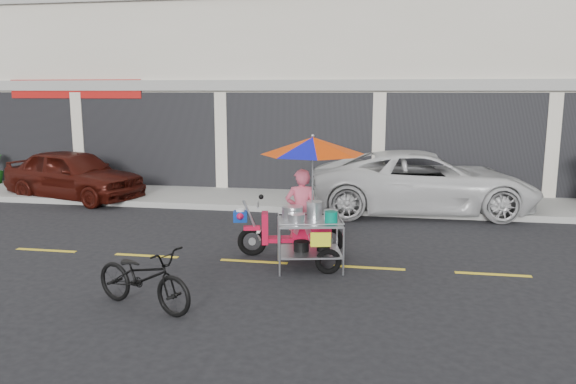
% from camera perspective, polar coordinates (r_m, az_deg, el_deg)
% --- Properties ---
extents(ground, '(90.00, 90.00, 0.00)m').
position_cam_1_polar(ground, '(9.66, 8.24, -7.63)').
color(ground, black).
extents(sidewalk, '(45.00, 3.00, 0.15)m').
position_cam_1_polar(sidewalk, '(14.98, 8.96, -0.93)').
color(sidewalk, gray).
rests_on(sidewalk, ground).
extents(shophouse_block, '(36.00, 8.11, 10.40)m').
position_cam_1_polar(shophouse_block, '(19.99, 17.96, 13.47)').
color(shophouse_block, beige).
rests_on(shophouse_block, ground).
extents(centerline, '(42.00, 0.10, 0.01)m').
position_cam_1_polar(centerline, '(9.66, 8.24, -7.61)').
color(centerline, gold).
rests_on(centerline, ground).
extents(maroon_sedan, '(4.37, 2.71, 1.39)m').
position_cam_1_polar(maroon_sedan, '(16.40, -20.94, 1.68)').
color(maroon_sedan, '#360D08').
rests_on(maroon_sedan, ground).
extents(white_pickup, '(5.65, 3.04, 1.51)m').
position_cam_1_polar(white_pickup, '(14.10, 13.63, 1.01)').
color(white_pickup, silver).
rests_on(white_pickup, ground).
extents(near_bicycle, '(1.78, 1.15, 0.88)m').
position_cam_1_polar(near_bicycle, '(7.99, -14.48, -8.39)').
color(near_bicycle, black).
rests_on(near_bicycle, ground).
extents(food_vendor_rig, '(2.52, 2.05, 2.26)m').
position_cam_1_polar(food_vendor_rig, '(9.55, 1.93, 1.01)').
color(food_vendor_rig, black).
rests_on(food_vendor_rig, ground).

